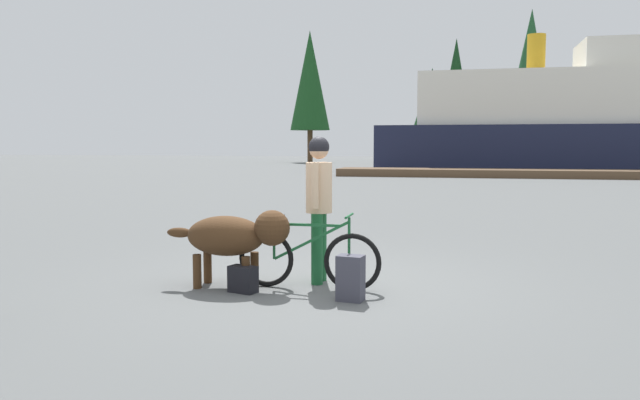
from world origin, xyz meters
TOP-DOWN VIEW (x-y plane):
  - ground_plane at (0.00, 0.00)m, footprint 160.00×160.00m
  - bicycle at (-0.06, -0.24)m, footprint 1.72×0.44m
  - person_cyclist at (-0.00, 0.12)m, footprint 0.32×0.53m
  - dog at (-0.91, -0.37)m, footprint 1.54×0.56m
  - backpack at (0.54, -0.68)m, footprint 0.31×0.24m
  - handbag_pannier at (-0.73, -0.58)m, footprint 0.36×0.27m
  - dock_pier at (3.84, 26.25)m, footprint 17.44×2.60m
  - ferry_boat at (9.02, 33.67)m, footprint 24.92×7.95m
  - pine_tree_far_left at (-12.41, 49.57)m, footprint 3.70×3.70m
  - pine_tree_center at (0.87, 49.61)m, footprint 3.04×3.04m
  - pine_tree_far_right at (7.02, 48.42)m, footprint 3.90×3.90m
  - pine_tree_mid_back at (-1.41, 53.97)m, footprint 4.11×4.11m

SIDE VIEW (x-z plane):
  - ground_plane at x=0.00m, z-range 0.00..0.00m
  - handbag_pannier at x=-0.73m, z-range 0.00..0.31m
  - dock_pier at x=3.84m, z-range 0.00..0.40m
  - backpack at x=0.54m, z-range 0.00..0.50m
  - bicycle at x=-0.06m, z-range -0.08..0.82m
  - dog at x=-0.91m, z-range 0.15..1.09m
  - person_cyclist at x=0.00m, z-range 0.20..1.99m
  - ferry_boat at x=9.02m, z-range -1.28..7.15m
  - pine_tree_mid_back at x=-1.41m, z-range 1.14..10.12m
  - pine_tree_center at x=0.87m, z-range 1.29..12.28m
  - pine_tree_far_left at x=-12.41m, z-range 1.47..13.68m
  - pine_tree_far_right at x=7.02m, z-range 1.54..14.52m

